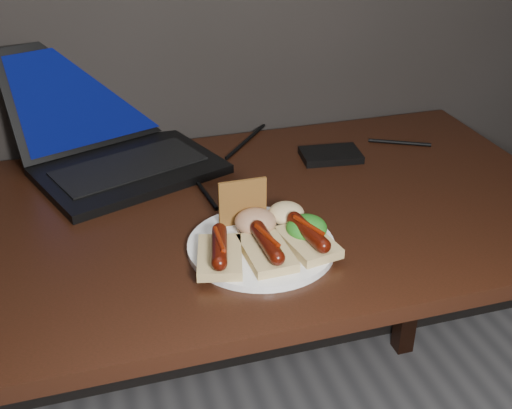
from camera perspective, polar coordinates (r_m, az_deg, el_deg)
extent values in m
cube|color=black|center=(1.19, -4.36, -1.49)|extent=(1.40, 0.70, 0.03)
cube|color=black|center=(1.85, 14.01, -3.91)|extent=(0.05, 0.05, 0.72)
cube|color=black|center=(1.35, -11.19, 3.01)|extent=(0.42, 0.35, 0.02)
cube|color=black|center=(1.35, -11.23, 3.41)|extent=(0.33, 0.23, 0.00)
cube|color=black|center=(1.45, -14.67, 9.63)|extent=(0.36, 0.21, 0.23)
cube|color=#0C095B|center=(1.45, -14.67, 9.63)|extent=(0.32, 0.18, 0.20)
cube|color=black|center=(1.40, 6.65, 4.39)|extent=(0.14, 0.10, 0.02)
cylinder|color=black|center=(1.27, -4.85, 1.48)|extent=(0.03, 0.18, 0.01)
cylinder|color=black|center=(1.48, -0.77, 5.78)|extent=(0.15, 0.17, 0.01)
cylinder|color=black|center=(1.50, 12.64, 5.39)|extent=(0.13, 0.07, 0.01)
cylinder|color=white|center=(1.08, 0.46, -3.71)|extent=(0.29, 0.29, 0.01)
cube|color=#E0CB83|center=(1.03, -3.24, -4.68)|extent=(0.10, 0.13, 0.02)
cylinder|color=#4A0E04|center=(1.02, -3.27, -3.72)|extent=(0.05, 0.10, 0.02)
sphere|color=#4A0E04|center=(0.98, -3.28, -5.23)|extent=(0.03, 0.02, 0.02)
sphere|color=#4A0E04|center=(1.06, -3.27, -2.32)|extent=(0.03, 0.02, 0.02)
cylinder|color=#5F1504|center=(1.01, -3.29, -3.13)|extent=(0.01, 0.07, 0.01)
cube|color=#E0CB83|center=(1.04, 0.98, -4.31)|extent=(0.07, 0.12, 0.02)
cylinder|color=#4A0E04|center=(1.03, 0.99, -3.36)|extent=(0.03, 0.10, 0.02)
sphere|color=#4A0E04|center=(0.99, 1.91, -4.76)|extent=(0.03, 0.02, 0.02)
sphere|color=#4A0E04|center=(1.07, 0.13, -2.05)|extent=(0.03, 0.02, 0.02)
cylinder|color=#5F1504|center=(1.02, 0.99, -2.77)|extent=(0.02, 0.07, 0.01)
cube|color=#E0CB83|center=(1.07, 4.62, -3.36)|extent=(0.09, 0.13, 0.02)
cylinder|color=#4A0E04|center=(1.06, 4.67, -2.43)|extent=(0.04, 0.10, 0.02)
sphere|color=#4A0E04|center=(1.02, 6.01, -3.68)|extent=(0.03, 0.02, 0.02)
sphere|color=#4A0E04|center=(1.09, 3.41, -1.26)|extent=(0.02, 0.02, 0.02)
cylinder|color=#5F1504|center=(1.05, 4.69, -1.85)|extent=(0.03, 0.07, 0.01)
cube|color=#9B602A|center=(1.11, -1.20, 0.22)|extent=(0.09, 0.01, 0.08)
ellipsoid|color=#195911|center=(1.09, 4.52, -2.09)|extent=(0.07, 0.07, 0.04)
ellipsoid|color=maroon|center=(1.10, -0.05, -1.53)|extent=(0.07, 0.07, 0.04)
ellipsoid|color=beige|center=(1.13, 2.70, -0.78)|extent=(0.06, 0.06, 0.04)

